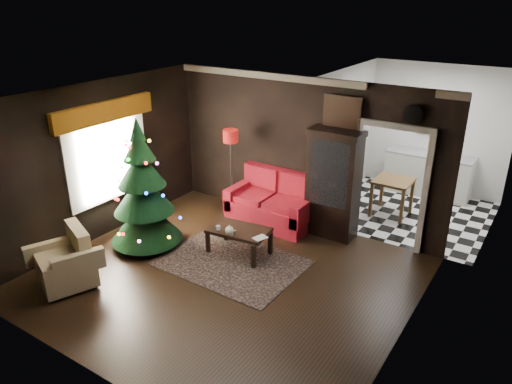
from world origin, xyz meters
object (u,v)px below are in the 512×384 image
Objects in this scene: loveseat at (271,200)px; kitchen_table at (392,197)px; coffee_table at (239,241)px; floor_lamp at (231,176)px; christmas_tree at (143,190)px; armchair at (64,259)px; wall_clock at (413,114)px; teapot at (229,230)px; curio_cabinet at (333,186)px.

kitchen_table is (1.80, 1.65, -0.12)m from loveseat.
coffee_table is 1.35× the size of kitchen_table.
loveseat is at bearing 4.61° from floor_lamp.
loveseat is 0.72× the size of christmas_tree.
armchair is 1.09× the size of kitchen_table.
wall_clock is at bearing 8.29° from floor_lamp.
christmas_tree is 14.36× the size of teapot.
teapot is (0.13, -1.54, 0.05)m from loveseat.
curio_cabinet reaches higher than teapot.
floor_lamp reaches higher than teapot.
christmas_tree is 2.33× the size of coffee_table.
curio_cabinet is 3.33m from christmas_tree.
curio_cabinet is (1.15, 0.22, 0.45)m from loveseat.
wall_clock reaches higher than teapot.
loveseat is 1.55m from teapot.
teapot is 0.51× the size of wall_clock.
floor_lamp reaches higher than armchair.
curio_cabinet is 11.54× the size of teapot.
christmas_tree reaches higher than armchair.
armchair is at bearing -112.84° from loveseat.
christmas_tree is 7.39× the size of wall_clock.
armchair is 0.81× the size of coffee_table.
curio_cabinet is 2.07m from teapot.
loveseat reaches higher than coffee_table.
christmas_tree is 4.60m from wall_clock.
teapot is (1.62, 1.99, 0.09)m from armchair.
kitchen_table is at bearing 42.51° from loveseat.
floor_lamp is (-2.03, -0.29, -0.12)m from curio_cabinet.
wall_clock is at bearing 67.93° from armchair.
floor_lamp is 2.26× the size of armchair.
christmas_tree reaches higher than teapot.
loveseat is at bearing 96.58° from coffee_table.
christmas_tree reaches higher than curio_cabinet.
loveseat is 2.44m from christmas_tree.
floor_lamp is 3.53m from armchair.
floor_lamp is at bearing -171.85° from curio_cabinet.
curio_cabinet is at bearing 56.62° from coffee_table.
wall_clock reaches higher than floor_lamp.
armchair reaches higher than teapot.
armchair is 2.77m from coffee_table.
wall_clock is (3.84, 3.93, 1.92)m from armchair.
floor_lamp is at bearing 102.35° from armchair.
armchair is at bearing -134.33° from wall_clock.
kitchen_table is at bearing 113.75° from wall_clock.
loveseat is 3.83m from armchair.
teapot is (-0.02, -0.24, 0.31)m from coffee_table.
coffee_table is at bearing -123.38° from curio_cabinet.
curio_cabinet is at bearing 8.15° from floor_lamp.
christmas_tree is at bearing 108.97° from armchair.
loveseat is at bearing 54.13° from christmas_tree.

